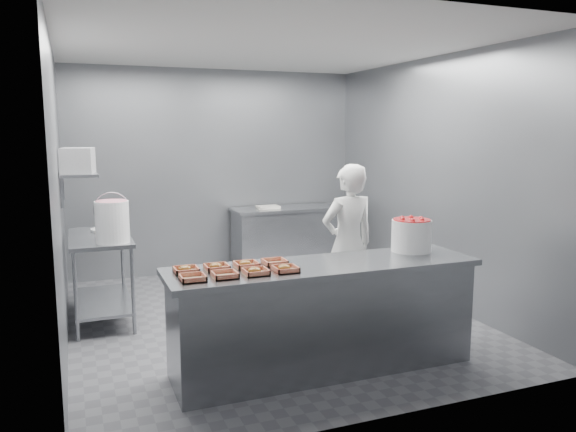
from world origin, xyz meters
The scene contains 24 objects.
floor centered at (0.00, 0.00, 0.00)m, with size 4.50×4.50×0.00m, color #4C4C51.
ceiling centered at (0.00, 0.00, 2.80)m, with size 4.50×4.50×0.00m, color white.
wall_back centered at (0.00, 2.25, 1.40)m, with size 4.00×0.04×2.80m, color slate.
wall_left centered at (-2.00, 0.00, 1.40)m, with size 0.04×4.50×2.80m, color slate.
wall_right centered at (2.00, 0.00, 1.40)m, with size 0.04×4.50×2.80m, color slate.
service_counter centered at (0.00, -1.35, 0.45)m, with size 2.60×0.70×0.90m.
prep_table centered at (-1.65, 0.60, 0.59)m, with size 0.60×1.20×0.90m.
back_counter centered at (0.90, 1.90, 0.45)m, with size 1.50×0.60×0.90m.
wall_shelf centered at (-1.82, 0.60, 1.55)m, with size 0.35×0.90×0.03m, color slate.
tray_0 centered at (-1.11, -1.47, 0.92)m, with size 0.19×0.18×0.04m.
tray_1 centered at (-0.87, -1.47, 0.92)m, with size 0.19×0.18×0.04m.
tray_2 centered at (-0.63, -1.47, 0.92)m, with size 0.19×0.18×0.06m.
tray_3 centered at (-0.39, -1.47, 0.92)m, with size 0.19×0.18×0.06m.
tray_4 centered at (-1.11, -1.23, 0.92)m, with size 0.19×0.18×0.06m.
tray_5 centered at (-0.87, -1.23, 0.92)m, with size 0.19×0.18×0.06m.
tray_6 centered at (-0.63, -1.23, 0.92)m, with size 0.19×0.18×0.06m.
tray_7 centered at (-0.39, -1.23, 0.92)m, with size 0.19×0.18×0.04m.
worker centered at (0.72, -0.37, 0.82)m, with size 0.60×0.39×1.64m, color white.
strawberry_tub centered at (0.92, -1.20, 1.06)m, with size 0.35×0.35×0.29m.
glaze_bucket centered at (-1.54, 0.18, 1.11)m, with size 0.34×0.32×0.49m.
bucket_lid centered at (-1.57, 0.89, 0.91)m, with size 0.32×0.32×0.02m, color white.
rag centered at (-1.62, 0.85, 0.91)m, with size 0.15×0.13×0.02m, color #CCB28C.
appliance centered at (-1.82, 0.38, 1.69)m, with size 0.29×0.33×0.24m, color gray.
paper_stack centered at (0.64, 1.90, 0.92)m, with size 0.30×0.22×0.04m, color silver.
Camera 1 is at (-1.89, -5.40, 1.98)m, focal length 35.00 mm.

